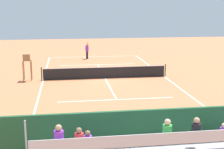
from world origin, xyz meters
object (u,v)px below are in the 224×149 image
Objects in this scene: tennis_racket at (84,58)px; courtside_bench at (207,133)px; umpire_chair at (27,64)px; tennis_player at (87,50)px; tennis_ball_near at (67,65)px; tennis_net at (105,72)px; equipment_bag at (173,144)px.

courtside_bench is at bearing 99.53° from tennis_racket.
tennis_player is (-5.38, -9.56, -0.30)m from umpire_chair.
tennis_player is (3.64, -22.93, 0.46)m from courtside_bench.
tennis_ball_near is (-3.10, -6.03, -1.28)m from umpire_chair.
tennis_racket is at bearing -57.03° from tennis_player.
tennis_player is at bearing -80.97° from courtside_bench.
tennis_net is 6.25m from umpire_chair.
tennis_racket is 4.44m from tennis_ball_near.
tennis_ball_near is (2.28, 3.53, -0.98)m from tennis_player.
tennis_player is at bearing 122.97° from tennis_racket.
tennis_racket is 8.70× the size of tennis_ball_near.
equipment_bag is at bearing 4.71° from courtside_bench.
equipment_bag is (1.56, 0.13, -0.38)m from courtside_bench.
tennis_net reaches higher than equipment_bag.
tennis_player is at bearing -122.85° from tennis_ball_near.
courtside_bench is at bearing -175.29° from equipment_bag.
tennis_net is 13.57m from courtside_bench.
tennis_player is at bearing -85.15° from tennis_net.
tennis_racket is (-5.10, -9.99, -1.30)m from umpire_chair.
tennis_net reaches higher than tennis_racket.
umpire_chair reaches higher than tennis_ball_near.
tennis_racket is at bearing -84.25° from equipment_bag.
tennis_racket is (3.92, -23.36, -0.54)m from courtside_bench.
tennis_player is at bearing -119.37° from umpire_chair.
courtside_bench reaches higher than tennis_ball_near.
courtside_bench is 23.70m from tennis_racket.
tennis_player is 1.12m from tennis_racket.
tennis_ball_near is at bearing -73.01° from courtside_bench.
tennis_net is at bearing 179.09° from umpire_chair.
umpire_chair is at bearing -61.05° from equipment_bag.
tennis_net is at bearing -84.59° from equipment_bag.
umpire_chair reaches higher than tennis_racket.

